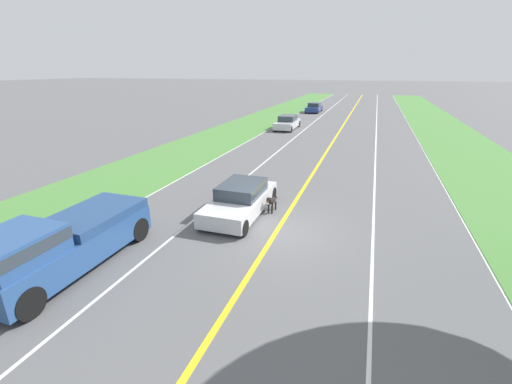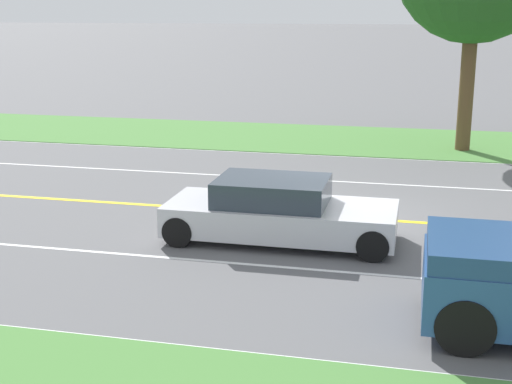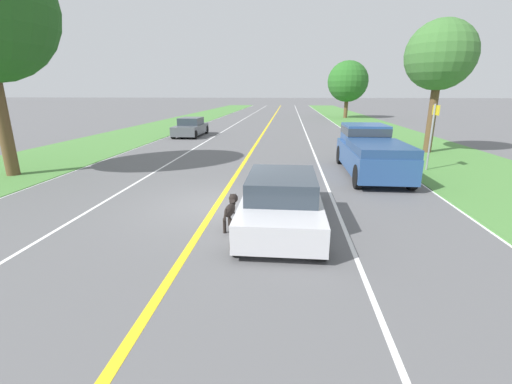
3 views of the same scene
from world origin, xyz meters
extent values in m
plane|color=#5B5B5E|center=(0.00, 0.00, 0.00)|extent=(400.00, 400.00, 0.00)
cube|color=yellow|center=(0.00, 0.00, 0.00)|extent=(0.18, 160.00, 0.01)
cube|color=white|center=(7.00, 0.00, 0.00)|extent=(0.14, 160.00, 0.01)
cube|color=white|center=(-7.00, 0.00, 0.00)|extent=(0.14, 160.00, 0.01)
cube|color=white|center=(3.50, 0.00, 0.00)|extent=(0.10, 160.00, 0.01)
cube|color=white|center=(-3.50, 0.00, 0.00)|extent=(0.10, 160.00, 0.01)
cube|color=#4C843D|center=(-10.00, 0.00, 0.01)|extent=(6.00, 160.00, 0.03)
cube|color=silver|center=(1.94, -1.12, 0.48)|extent=(1.90, 4.71, 0.61)
cube|color=#2D3842|center=(1.94, -1.31, 1.05)|extent=(1.63, 2.26, 0.52)
cylinder|color=black|center=(2.80, 0.83, 0.31)|extent=(0.22, 0.63, 0.63)
cylinder|color=black|center=(2.80, -3.07, 0.31)|extent=(0.22, 0.63, 0.63)
cylinder|color=black|center=(1.08, 0.83, 0.31)|extent=(0.22, 0.63, 0.63)
cylinder|color=black|center=(1.08, -3.07, 0.31)|extent=(0.22, 0.63, 0.63)
ellipsoid|color=black|center=(0.71, -1.75, 0.49)|extent=(0.26, 0.69, 0.27)
cylinder|color=black|center=(0.80, -1.52, 0.18)|extent=(0.07, 0.07, 0.36)
cylinder|color=black|center=(0.77, -2.00, 0.18)|extent=(0.07, 0.07, 0.36)
cylinder|color=black|center=(0.65, -1.51, 0.18)|extent=(0.07, 0.07, 0.36)
cylinder|color=black|center=(0.61, -1.98, 0.18)|extent=(0.07, 0.07, 0.36)
cylinder|color=black|center=(0.73, -1.46, 0.60)|extent=(0.15, 0.20, 0.18)
sphere|color=black|center=(0.74, -1.34, 0.67)|extent=(0.25, 0.25, 0.23)
ellipsoid|color=#331E14|center=(0.75, -1.19, 0.65)|extent=(0.11, 0.12, 0.09)
cone|color=black|center=(0.80, -1.36, 0.75)|extent=(0.08, 0.08, 0.10)
cone|color=black|center=(0.67, -1.35, 0.75)|extent=(0.08, 0.08, 0.10)
cylinder|color=black|center=(0.67, -2.20, 0.53)|extent=(0.07, 0.26, 0.25)
cylinder|color=black|center=(6.32, 2.33, 0.42)|extent=(0.22, 0.84, 0.84)
cylinder|color=black|center=(4.50, 2.33, 0.42)|extent=(0.22, 0.84, 0.84)
cylinder|color=brown|center=(-8.93, 3.01, 2.22)|extent=(0.49, 0.49, 4.44)
camera|label=1|loc=(-3.02, 11.50, 5.82)|focal=24.00mm
camera|label=2|loc=(15.81, 1.57, 4.70)|focal=50.00mm
camera|label=3|loc=(2.06, -9.44, 3.23)|focal=24.00mm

